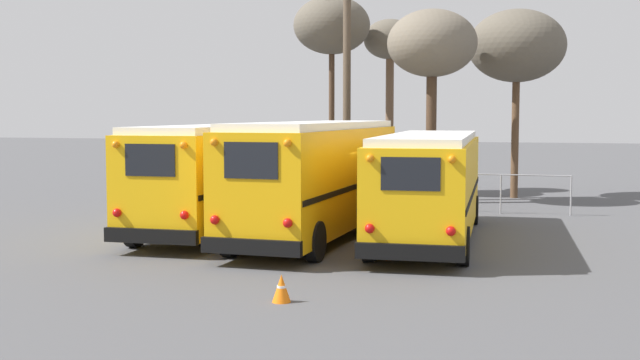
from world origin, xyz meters
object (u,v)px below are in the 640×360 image
(bare_tree_1, at_px, (332,27))
(school_bus_1, at_px, (317,175))
(school_bus_2, at_px, (430,183))
(bare_tree_0, at_px, (432,46))
(bare_tree_3, at_px, (390,45))
(utility_pole, at_px, (347,83))
(bare_tree_2, at_px, (517,47))
(traffic_cone, at_px, (281,288))
(school_bus_0, at_px, (221,173))

(bare_tree_1, bearing_deg, school_bus_1, -76.99)
(school_bus_2, relative_size, bare_tree_0, 1.32)
(school_bus_1, xyz_separation_m, bare_tree_3, (-0.61, 14.11, 4.84))
(school_bus_1, distance_m, bare_tree_0, 10.89)
(utility_pole, relative_size, bare_tree_2, 1.18)
(utility_pole, bearing_deg, traffic_cone, -80.08)
(bare_tree_2, bearing_deg, bare_tree_3, 166.94)
(school_bus_0, relative_size, school_bus_1, 0.95)
(bare_tree_3, bearing_deg, bare_tree_0, -59.98)
(school_bus_1, distance_m, bare_tree_2, 14.49)
(school_bus_1, height_order, bare_tree_0, bare_tree_0)
(school_bus_2, distance_m, bare_tree_2, 13.46)
(school_bus_1, distance_m, bare_tree_3, 14.93)
(school_bus_1, bearing_deg, utility_pole, 98.90)
(school_bus_2, bearing_deg, bare_tree_1, 117.32)
(school_bus_1, bearing_deg, bare_tree_1, 103.01)
(school_bus_1, height_order, bare_tree_2, bare_tree_2)
(bare_tree_0, distance_m, traffic_cone, 18.59)
(bare_tree_2, xyz_separation_m, bare_tree_3, (-5.64, 1.31, 0.29))
(school_bus_2, bearing_deg, bare_tree_3, 105.41)
(school_bus_0, xyz_separation_m, bare_tree_1, (0.46, 11.26, 5.56))
(school_bus_2, bearing_deg, bare_tree_2, 81.57)
(school_bus_0, distance_m, bare_tree_3, 14.67)
(traffic_cone, bearing_deg, school_bus_1, 101.17)
(school_bus_2, distance_m, traffic_cone, 8.46)
(school_bus_1, xyz_separation_m, school_bus_2, (3.19, 0.34, -0.18))
(school_bus_2, relative_size, bare_tree_2, 1.28)
(school_bus_2, height_order, bare_tree_1, bare_tree_1)
(school_bus_0, xyz_separation_m, school_bus_1, (3.19, -0.53, 0.05))
(school_bus_0, relative_size, bare_tree_1, 1.13)
(bare_tree_0, relative_size, bare_tree_3, 0.98)
(bare_tree_0, bearing_deg, traffic_cone, -91.16)
(school_bus_0, relative_size, bare_tree_0, 1.27)
(school_bus_1, relative_size, utility_pole, 1.09)
(school_bus_0, relative_size, traffic_cone, 18.18)
(school_bus_1, xyz_separation_m, traffic_cone, (1.55, -7.84, -1.54))
(school_bus_1, relative_size, bare_tree_1, 1.18)
(bare_tree_1, distance_m, traffic_cone, 21.29)
(bare_tree_3, bearing_deg, school_bus_2, -74.59)
(school_bus_0, height_order, traffic_cone, school_bus_0)
(bare_tree_3, bearing_deg, utility_pole, -101.30)
(school_bus_0, bearing_deg, utility_pole, 79.52)
(bare_tree_0, xyz_separation_m, bare_tree_1, (-4.63, 2.02, 1.08))
(bare_tree_0, distance_m, bare_tree_3, 5.04)
(bare_tree_2, bearing_deg, bare_tree_0, -135.88)
(bare_tree_1, bearing_deg, bare_tree_0, -23.62)
(bare_tree_1, xyz_separation_m, traffic_cone, (4.27, -19.63, -7.05))
(school_bus_0, relative_size, bare_tree_3, 1.24)
(school_bus_2, bearing_deg, school_bus_0, 178.35)
(bare_tree_1, bearing_deg, bare_tree_2, 7.43)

